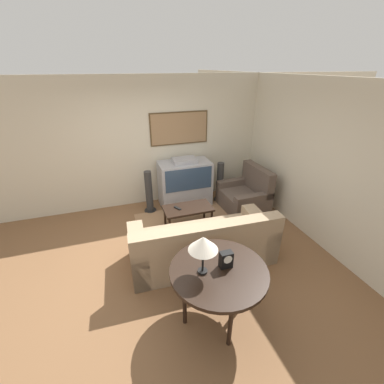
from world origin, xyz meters
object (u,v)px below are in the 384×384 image
at_px(armchair, 245,196).
at_px(console_table, 219,274).
at_px(tv, 185,183).
at_px(table_lamp, 203,244).
at_px(speaker_tower_right, 220,183).
at_px(coffee_table, 188,210).
at_px(couch, 203,245).
at_px(speaker_tower_left, 149,193).
at_px(mantel_clock, 226,259).

height_order(armchair, console_table, armchair).
xyz_separation_m(tv, console_table, (-0.49, -2.95, 0.21)).
xyz_separation_m(console_table, table_lamp, (-0.19, 0.03, 0.45)).
bearing_deg(speaker_tower_right, table_lamp, -117.58).
bearing_deg(table_lamp, console_table, -7.95).
distance_m(coffee_table, table_lamp, 2.21).
bearing_deg(armchair, console_table, -37.90).
xyz_separation_m(tv, armchair, (1.18, -0.61, -0.22)).
bearing_deg(coffee_table, table_lamp, -102.92).
relative_size(table_lamp, speaker_tower_right, 0.52).
relative_size(armchair, table_lamp, 2.12).
bearing_deg(armchair, couch, -50.76).
height_order(armchair, speaker_tower_left, armchair).
height_order(tv, couch, tv).
xyz_separation_m(table_lamp, speaker_tower_left, (-0.13, 2.85, -0.74)).
bearing_deg(console_table, speaker_tower_right, 65.66).
height_order(mantel_clock, speaker_tower_left, mantel_clock).
bearing_deg(couch, console_table, 81.30).
distance_m(coffee_table, mantel_clock, 2.09).
bearing_deg(armchair, mantel_clock, -36.67).
bearing_deg(tv, speaker_tower_left, -174.70).
bearing_deg(speaker_tower_right, mantel_clock, -112.99).
xyz_separation_m(console_table, speaker_tower_left, (-0.32, 2.88, -0.29)).
height_order(coffee_table, mantel_clock, mantel_clock).
height_order(coffee_table, table_lamp, table_lamp).
height_order(tv, coffee_table, tv).
xyz_separation_m(coffee_table, mantel_clock, (-0.18, -2.01, 0.51)).
bearing_deg(armchair, coffee_table, -80.29).
bearing_deg(couch, speaker_tower_left, -71.36).
height_order(tv, speaker_tower_left, tv).
bearing_deg(coffee_table, armchair, 12.11).
relative_size(couch, coffee_table, 2.48).
distance_m(mantel_clock, speaker_tower_left, 2.92).
distance_m(tv, mantel_clock, 2.98).
relative_size(console_table, speaker_tower_right, 1.22).
distance_m(armchair, mantel_clock, 2.86).
height_order(couch, armchair, armchair).
bearing_deg(table_lamp, couch, 68.70).
distance_m(armchair, speaker_tower_left, 2.06).
relative_size(armchair, mantel_clock, 5.05).
distance_m(couch, table_lamp, 1.39).
relative_size(couch, mantel_clock, 11.38).
height_order(console_table, mantel_clock, mantel_clock).
height_order(tv, speaker_tower_right, tv).
height_order(console_table, speaker_tower_right, speaker_tower_right).
relative_size(console_table, table_lamp, 2.35).
distance_m(couch, speaker_tower_right, 2.14).
bearing_deg(mantel_clock, console_table, -164.74).
xyz_separation_m(console_table, speaker_tower_right, (1.30, 2.88, -0.29)).
relative_size(console_table, mantel_clock, 5.58).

